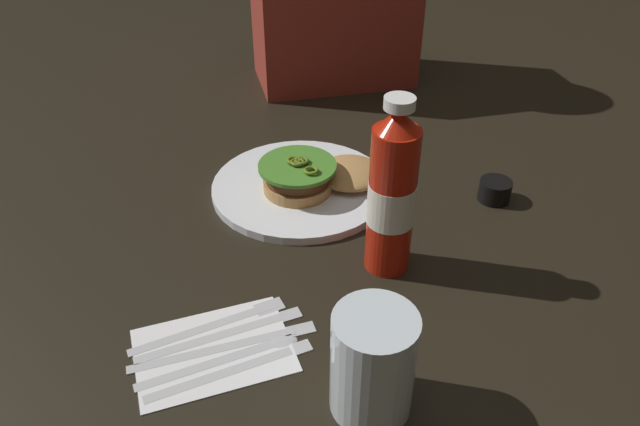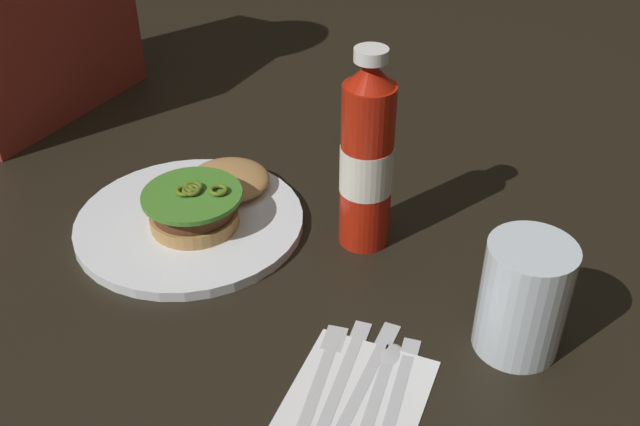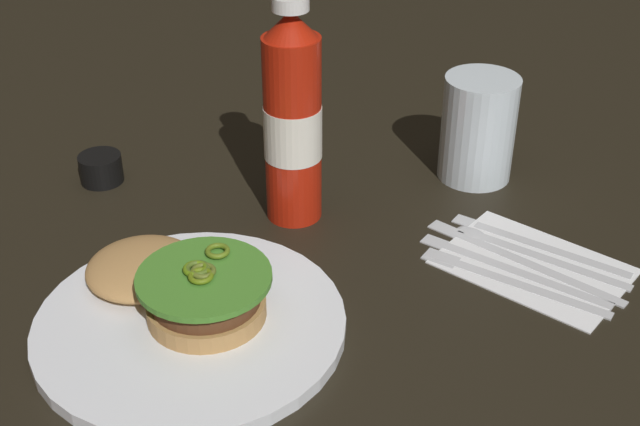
{
  "view_description": "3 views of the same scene",
  "coord_description": "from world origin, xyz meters",
  "px_view_note": "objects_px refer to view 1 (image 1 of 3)",
  "views": [
    {
      "loc": [
        -0.21,
        -0.66,
        0.54
      ],
      "look_at": [
        -0.05,
        0.01,
        0.05
      ],
      "focal_mm": 33.84,
      "sensor_mm": 36.0,
      "label": 1
    },
    {
      "loc": [
        -0.63,
        -0.35,
        0.54
      ],
      "look_at": [
        -0.06,
        -0.05,
        0.09
      ],
      "focal_mm": 40.67,
      "sensor_mm": 36.0,
      "label": 2
    },
    {
      "loc": [
        -0.56,
        0.49,
        0.51
      ],
      "look_at": [
        -0.06,
        -0.01,
        0.06
      ],
      "focal_mm": 47.78,
      "sensor_mm": 36.0,
      "label": 3
    }
  ],
  "objects_px": {
    "water_glass": "(373,364)",
    "spoon_utensil": "(241,352)",
    "condiment_cup": "(495,190)",
    "ketchup_bottle": "(392,195)",
    "fork_utensil": "(222,320)",
    "steak_knife": "(231,330)",
    "butter_knife": "(236,342)",
    "burger_sandwich": "(317,175)",
    "table_knife": "(241,365)",
    "napkin": "(213,350)",
    "dinner_plate": "(301,187)"
  },
  "relations": [
    {
      "from": "burger_sandwich",
      "to": "ketchup_bottle",
      "type": "relative_size",
      "value": 0.82
    },
    {
      "from": "condiment_cup",
      "to": "dinner_plate",
      "type": "bearing_deg",
      "value": 161.99
    },
    {
      "from": "dinner_plate",
      "to": "table_knife",
      "type": "distance_m",
      "value": 0.37
    },
    {
      "from": "butter_knife",
      "to": "steak_knife",
      "type": "distance_m",
      "value": 0.02
    },
    {
      "from": "condiment_cup",
      "to": "ketchup_bottle",
      "type": "bearing_deg",
      "value": -152.91
    },
    {
      "from": "burger_sandwich",
      "to": "table_knife",
      "type": "height_order",
      "value": "burger_sandwich"
    },
    {
      "from": "water_glass",
      "to": "spoon_utensil",
      "type": "distance_m",
      "value": 0.17
    },
    {
      "from": "condiment_cup",
      "to": "spoon_utensil",
      "type": "height_order",
      "value": "condiment_cup"
    },
    {
      "from": "ketchup_bottle",
      "to": "fork_utensil",
      "type": "relative_size",
      "value": 1.28
    },
    {
      "from": "spoon_utensil",
      "to": "butter_knife",
      "type": "xyz_separation_m",
      "value": [
        -0.0,
        0.02,
        -0.0
      ]
    },
    {
      "from": "condiment_cup",
      "to": "butter_knife",
      "type": "distance_m",
      "value": 0.48
    },
    {
      "from": "dinner_plate",
      "to": "butter_knife",
      "type": "height_order",
      "value": "dinner_plate"
    },
    {
      "from": "condiment_cup",
      "to": "steak_knife",
      "type": "bearing_deg",
      "value": -156.7
    },
    {
      "from": "burger_sandwich",
      "to": "steak_knife",
      "type": "bearing_deg",
      "value": -122.0
    },
    {
      "from": "dinner_plate",
      "to": "condiment_cup",
      "type": "height_order",
      "value": "condiment_cup"
    },
    {
      "from": "table_knife",
      "to": "fork_utensil",
      "type": "relative_size",
      "value": 1.0
    },
    {
      "from": "burger_sandwich",
      "to": "butter_knife",
      "type": "xyz_separation_m",
      "value": [
        -0.17,
        -0.29,
        -0.03
      ]
    },
    {
      "from": "condiment_cup",
      "to": "steak_knife",
      "type": "xyz_separation_m",
      "value": [
        -0.44,
        -0.19,
        -0.01
      ]
    },
    {
      "from": "spoon_utensil",
      "to": "ketchup_bottle",
      "type": "bearing_deg",
      "value": 28.19
    },
    {
      "from": "napkin",
      "to": "steak_knife",
      "type": "relative_size",
      "value": 0.87
    },
    {
      "from": "dinner_plate",
      "to": "burger_sandwich",
      "type": "relative_size",
      "value": 1.41
    },
    {
      "from": "water_glass",
      "to": "condiment_cup",
      "type": "height_order",
      "value": "water_glass"
    },
    {
      "from": "table_knife",
      "to": "fork_utensil",
      "type": "bearing_deg",
      "value": 100.48
    },
    {
      "from": "butter_knife",
      "to": "fork_utensil",
      "type": "xyz_separation_m",
      "value": [
        -0.01,
        0.04,
        0.0
      ]
    },
    {
      "from": "fork_utensil",
      "to": "steak_knife",
      "type": "bearing_deg",
      "value": -64.3
    },
    {
      "from": "steak_knife",
      "to": "fork_utensil",
      "type": "xyz_separation_m",
      "value": [
        -0.01,
        0.02,
        -0.0
      ]
    },
    {
      "from": "ketchup_bottle",
      "to": "table_knife",
      "type": "distance_m",
      "value": 0.28
    },
    {
      "from": "ketchup_bottle",
      "to": "napkin",
      "type": "xyz_separation_m",
      "value": [
        -0.25,
        -0.1,
        -0.11
      ]
    },
    {
      "from": "burger_sandwich",
      "to": "napkin",
      "type": "xyz_separation_m",
      "value": [
        -0.19,
        -0.3,
        -0.03
      ]
    },
    {
      "from": "butter_knife",
      "to": "ketchup_bottle",
      "type": "bearing_deg",
      "value": 24.44
    },
    {
      "from": "condiment_cup",
      "to": "steak_knife",
      "type": "distance_m",
      "value": 0.48
    },
    {
      "from": "spoon_utensil",
      "to": "fork_utensil",
      "type": "relative_size",
      "value": 0.98
    },
    {
      "from": "napkin",
      "to": "steak_knife",
      "type": "height_order",
      "value": "steak_knife"
    },
    {
      "from": "dinner_plate",
      "to": "butter_knife",
      "type": "distance_m",
      "value": 0.34
    },
    {
      "from": "dinner_plate",
      "to": "table_knife",
      "type": "height_order",
      "value": "dinner_plate"
    },
    {
      "from": "burger_sandwich",
      "to": "condiment_cup",
      "type": "height_order",
      "value": "burger_sandwich"
    },
    {
      "from": "napkin",
      "to": "butter_knife",
      "type": "distance_m",
      "value": 0.03
    },
    {
      "from": "water_glass",
      "to": "fork_utensil",
      "type": "xyz_separation_m",
      "value": [
        -0.14,
        0.15,
        -0.06
      ]
    },
    {
      "from": "fork_utensil",
      "to": "burger_sandwich",
      "type": "bearing_deg",
      "value": 54.77
    },
    {
      "from": "table_knife",
      "to": "spoon_utensil",
      "type": "bearing_deg",
      "value": 83.47
    },
    {
      "from": "ketchup_bottle",
      "to": "fork_utensil",
      "type": "bearing_deg",
      "value": -165.55
    },
    {
      "from": "water_glass",
      "to": "fork_utensil",
      "type": "bearing_deg",
      "value": 132.76
    },
    {
      "from": "water_glass",
      "to": "butter_knife",
      "type": "relative_size",
      "value": 0.56
    },
    {
      "from": "butter_knife",
      "to": "fork_utensil",
      "type": "relative_size",
      "value": 1.15
    },
    {
      "from": "spoon_utensil",
      "to": "steak_knife",
      "type": "xyz_separation_m",
      "value": [
        -0.01,
        0.04,
        0.0
      ]
    },
    {
      "from": "dinner_plate",
      "to": "ketchup_bottle",
      "type": "distance_m",
      "value": 0.24
    },
    {
      "from": "water_glass",
      "to": "table_knife",
      "type": "bearing_deg",
      "value": 148.54
    },
    {
      "from": "ketchup_bottle",
      "to": "water_glass",
      "type": "height_order",
      "value": "ketchup_bottle"
    },
    {
      "from": "dinner_plate",
      "to": "water_glass",
      "type": "relative_size",
      "value": 2.27
    },
    {
      "from": "condiment_cup",
      "to": "butter_knife",
      "type": "relative_size",
      "value": 0.23
    }
  ]
}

